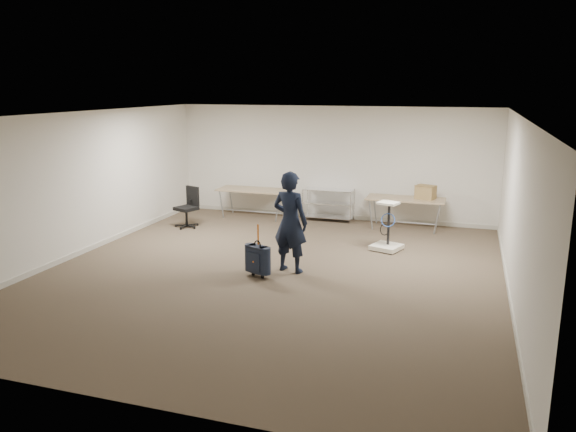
% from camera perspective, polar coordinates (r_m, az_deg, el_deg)
% --- Properties ---
extents(ground, '(9.00, 9.00, 0.00)m').
position_cam_1_polar(ground, '(10.16, -1.62, -5.75)').
color(ground, '#473B2B').
rests_on(ground, ground).
extents(room_shell, '(8.00, 9.00, 9.00)m').
position_cam_1_polar(room_shell, '(11.39, 0.70, -3.37)').
color(room_shell, silver).
rests_on(room_shell, ground).
extents(folding_table_left, '(1.80, 0.75, 0.73)m').
position_cam_1_polar(folding_table_left, '(14.22, -3.55, 2.54)').
color(folding_table_left, '#917359').
rests_on(folding_table_left, ground).
extents(folding_table_right, '(1.80, 0.75, 0.73)m').
position_cam_1_polar(folding_table_right, '(13.33, 11.85, 1.57)').
color(folding_table_right, '#917359').
rests_on(folding_table_right, ground).
extents(wire_shelf, '(1.22, 0.47, 0.80)m').
position_cam_1_polar(wire_shelf, '(13.93, 4.14, 1.32)').
color(wire_shelf, white).
rests_on(wire_shelf, ground).
extents(person, '(0.74, 0.57, 1.83)m').
position_cam_1_polar(person, '(9.97, 0.22, -0.62)').
color(person, black).
rests_on(person, ground).
extents(suitcase, '(0.40, 0.31, 0.95)m').
position_cam_1_polar(suitcase, '(9.83, -3.10, -4.42)').
color(suitcase, black).
rests_on(suitcase, ground).
extents(office_chair, '(0.58, 0.59, 0.96)m').
position_cam_1_polar(office_chair, '(13.51, -10.14, 0.11)').
color(office_chair, black).
rests_on(office_chair, ground).
extents(equipment_cart, '(0.69, 0.69, 1.00)m').
position_cam_1_polar(equipment_cart, '(11.60, 10.01, -2.17)').
color(equipment_cart, beige).
rests_on(equipment_cart, ground).
extents(cardboard_box, '(0.50, 0.43, 0.32)m').
position_cam_1_polar(cardboard_box, '(13.31, 13.80, 2.37)').
color(cardboard_box, brown).
rests_on(cardboard_box, folding_table_right).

